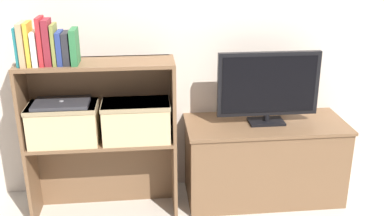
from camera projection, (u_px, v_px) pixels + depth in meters
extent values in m
cube|color=beige|center=(186.00, 10.00, 2.77)|extent=(10.00, 0.05, 2.40)
cube|color=brown|center=(264.00, 161.00, 2.92)|extent=(0.99, 0.42, 0.51)
cube|color=brown|center=(266.00, 124.00, 2.83)|extent=(1.01, 0.44, 0.02)
cube|color=black|center=(266.00, 121.00, 2.82)|extent=(0.22, 0.14, 0.01)
cylinder|color=black|center=(266.00, 117.00, 2.81)|extent=(0.04, 0.04, 0.04)
cube|color=black|center=(268.00, 84.00, 2.73)|extent=(0.63, 0.04, 0.40)
cube|color=black|center=(269.00, 85.00, 2.72)|extent=(0.58, 0.00, 0.35)
cube|color=brown|center=(33.00, 180.00, 2.70)|extent=(0.02, 0.26, 0.50)
cube|color=brown|center=(174.00, 173.00, 2.79)|extent=(0.02, 0.26, 0.50)
cube|color=brown|center=(106.00, 167.00, 2.86)|extent=(0.83, 0.02, 0.50)
cube|color=brown|center=(102.00, 141.00, 2.66)|extent=(0.83, 0.26, 0.02)
cube|color=brown|center=(23.00, 104.00, 2.53)|extent=(0.02, 0.26, 0.47)
cube|color=brown|center=(173.00, 99.00, 2.62)|extent=(0.02, 0.26, 0.47)
cube|color=brown|center=(101.00, 95.00, 2.69)|extent=(0.83, 0.02, 0.47)
cube|color=brown|center=(96.00, 63.00, 2.50)|extent=(0.83, 0.26, 0.02)
cube|color=#1E7075|center=(19.00, 46.00, 2.39)|extent=(0.02, 0.12, 0.21)
cube|color=tan|center=(23.00, 44.00, 2.39)|extent=(0.03, 0.15, 0.23)
cube|color=gold|center=(29.00, 44.00, 2.39)|extent=(0.02, 0.14, 0.23)
cube|color=silver|center=(36.00, 48.00, 2.40)|extent=(0.03, 0.14, 0.18)
cube|color=#B22328|center=(41.00, 41.00, 2.39)|extent=(0.02, 0.14, 0.26)
cube|color=maroon|center=(48.00, 42.00, 2.40)|extent=(0.04, 0.12, 0.25)
cube|color=olive|center=(55.00, 44.00, 2.41)|extent=(0.02, 0.13, 0.22)
cube|color=navy|center=(60.00, 48.00, 2.42)|extent=(0.03, 0.13, 0.18)
cube|color=#232328|center=(67.00, 48.00, 2.42)|extent=(0.03, 0.13, 0.17)
cube|color=#286638|center=(75.00, 46.00, 2.42)|extent=(0.03, 0.15, 0.19)
cube|color=tan|center=(64.00, 124.00, 2.58)|extent=(0.39, 0.22, 0.23)
cube|color=#917E5B|center=(62.00, 107.00, 2.55)|extent=(0.39, 0.23, 0.02)
cube|color=tan|center=(136.00, 121.00, 2.62)|extent=(0.39, 0.22, 0.23)
cube|color=#917E5B|center=(136.00, 104.00, 2.59)|extent=(0.39, 0.23, 0.02)
cube|color=#2D2D33|center=(62.00, 103.00, 2.54)|extent=(0.31, 0.21, 0.02)
cylinder|color=#99999E|center=(61.00, 101.00, 2.54)|extent=(0.02, 0.02, 0.00)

